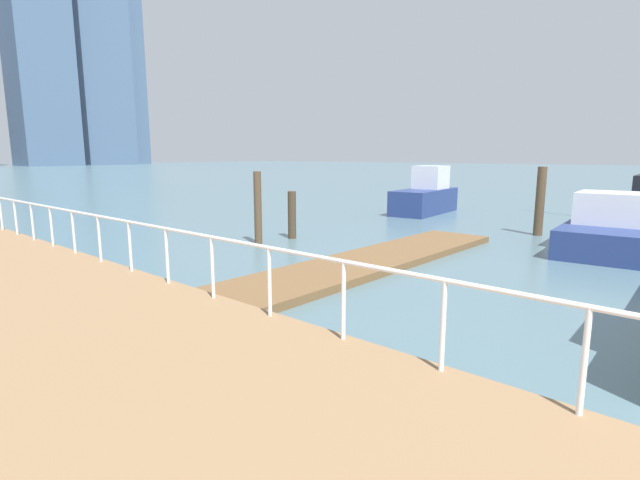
% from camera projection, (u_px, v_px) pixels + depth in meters
% --- Properties ---
extents(ground_plane, '(300.00, 300.00, 0.00)m').
position_uv_depth(ground_plane, '(105.00, 232.00, 17.71)').
color(ground_plane, slate).
extents(floating_dock, '(10.82, 2.00, 0.18)m').
position_uv_depth(floating_dock, '(366.00, 262.00, 12.26)').
color(floating_dock, brown).
rests_on(floating_dock, ground_plane).
extents(boardwalk_railing, '(0.06, 25.55, 1.08)m').
position_uv_depth(boardwalk_railing, '(269.00, 263.00, 7.11)').
color(boardwalk_railing, white).
rests_on(boardwalk_railing, boardwalk).
extents(dock_piling_0, '(0.24, 0.24, 2.30)m').
position_uv_depth(dock_piling_0, '(258.00, 208.00, 15.06)').
color(dock_piling_0, brown).
rests_on(dock_piling_0, ground_plane).
extents(dock_piling_1, '(0.31, 0.31, 2.40)m').
position_uv_depth(dock_piling_1, '(540.00, 201.00, 16.73)').
color(dock_piling_1, brown).
rests_on(dock_piling_1, ground_plane).
extents(dock_piling_2, '(0.28, 0.28, 1.55)m').
position_uv_depth(dock_piling_2, '(618.00, 228.00, 13.54)').
color(dock_piling_2, brown).
rests_on(dock_piling_2, ground_plane).
extents(dock_piling_3, '(0.28, 0.28, 1.60)m').
position_uv_depth(dock_piling_3, '(292.00, 215.00, 16.17)').
color(dock_piling_3, '#473826').
rests_on(dock_piling_3, ground_plane).
extents(moored_boat_1, '(5.85, 2.62, 1.73)m').
position_uv_depth(moored_boat_1, '(610.00, 230.00, 14.37)').
color(moored_boat_1, navy).
rests_on(moored_boat_1, ground_plane).
extents(moored_boat_2, '(4.66, 2.19, 2.28)m').
position_uv_depth(moored_boat_2, '(426.00, 196.00, 23.33)').
color(moored_boat_2, navy).
rests_on(moored_boat_2, ground_plane).
extents(skyline_tower_6, '(14.13, 12.54, 80.46)m').
position_uv_depth(skyline_tower_6, '(96.00, 19.00, 133.40)').
color(skyline_tower_6, slate).
rests_on(skyline_tower_6, ground_plane).
extents(skyline_tower_7, '(10.78, 10.64, 54.53)m').
position_uv_depth(skyline_tower_7, '(121.00, 75.00, 147.97)').
color(skyline_tower_7, slate).
rests_on(skyline_tower_7, ground_plane).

